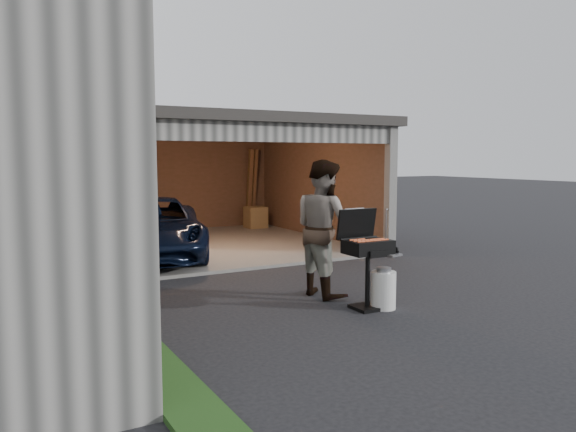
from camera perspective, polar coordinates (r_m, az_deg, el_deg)
name	(u,v)px	position (r m, az deg, el deg)	size (l,w,h in m)	color
ground	(326,325)	(7.07, 3.89, -11.03)	(80.00, 80.00, 0.00)	black
groundcover_strip	(174,389)	(5.29, -11.48, -16.82)	(0.50, 8.00, 0.06)	#193814
garage	(195,166)	(13.23, -9.48, 5.08)	(6.80, 6.30, 2.90)	#605E59
minivan	(153,230)	(11.64, -13.58, -1.44)	(1.96, 4.25, 1.18)	black
woman	(127,263)	(7.25, -16.00, -4.59)	(0.56, 0.37, 1.53)	silver
man	(323,228)	(8.37, 3.62, -1.23)	(0.99, 0.77, 2.03)	#3D2518
bbq_grill	(366,250)	(7.70, 7.97, -3.47)	(0.61, 0.54, 1.36)	black
propane_tank	(383,290)	(7.85, 9.66, -7.43)	(0.34, 0.34, 0.51)	white
plywood_panel	(101,284)	(7.36, -18.44, -6.58)	(0.04, 0.92, 1.03)	#503E1B
hand_truck	(391,246)	(12.01, 10.47, -3.06)	(0.44, 0.37, 1.00)	slate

